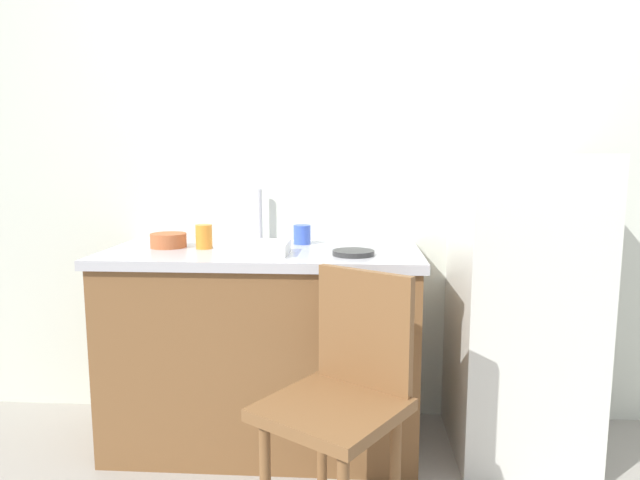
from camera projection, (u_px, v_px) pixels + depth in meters
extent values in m
cube|color=silver|center=(367.00, 148.00, 2.66)|extent=(4.80, 0.10, 2.61)
cube|color=brown|center=(264.00, 351.00, 2.48)|extent=(1.30, 0.60, 0.83)
cube|color=#B7B7BC|center=(263.00, 254.00, 2.41)|extent=(1.34, 0.64, 0.04)
cylinder|color=#B7B7BC|center=(260.00, 215.00, 2.64)|extent=(0.02, 0.02, 0.24)
cube|color=silver|center=(519.00, 306.00, 2.37)|extent=(0.53, 0.60, 1.27)
cylinder|color=brown|center=(322.00, 448.00, 2.02)|extent=(0.04, 0.04, 0.45)
cylinder|color=brown|center=(395.00, 476.00, 1.84)|extent=(0.04, 0.04, 0.45)
cube|color=brown|center=(331.00, 410.00, 1.77)|extent=(0.55, 0.55, 0.04)
cube|color=brown|center=(364.00, 329.00, 1.89)|extent=(0.32, 0.22, 0.40)
cube|color=white|center=(254.00, 248.00, 2.29)|extent=(0.28, 0.20, 0.05)
cylinder|color=#B25B33|center=(169.00, 240.00, 2.46)|extent=(0.16, 0.16, 0.06)
cylinder|color=#2D2D2D|center=(353.00, 253.00, 2.26)|extent=(0.17, 0.17, 0.02)
cylinder|color=orange|center=(204.00, 237.00, 2.42)|extent=(0.07, 0.07, 0.10)
cylinder|color=blue|center=(302.00, 235.00, 2.55)|extent=(0.08, 0.08, 0.09)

